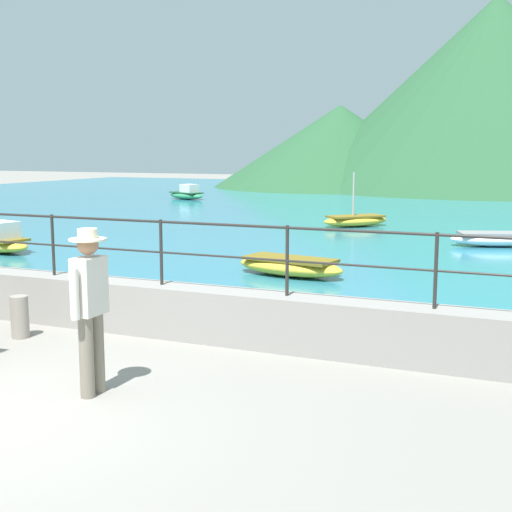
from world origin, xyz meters
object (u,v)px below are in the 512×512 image
bollard (20,317)px  boat_3 (356,220)px  person_walking (90,303)px  boat_4 (290,266)px  boat_5 (187,194)px  boat_2 (495,239)px

bollard → boat_3: (0.78, 14.65, -0.03)m
person_walking → boat_4: (-0.38, 6.95, -0.72)m
bollard → boat_4: (1.87, 5.52, -0.03)m
boat_5 → person_walking: bearing=-63.2°
person_walking → boat_2: size_ratio=0.71×
bollard → boat_2: size_ratio=0.23×
bollard → boat_5: bearing=113.7°
boat_5 → boat_3: bearing=-38.3°
boat_3 → boat_5: (-11.05, 8.73, 0.07)m
boat_4 → boat_3: bearing=96.8°
boat_2 → boat_4: bearing=-119.7°
boat_2 → boat_4: same height
boat_4 → boat_5: bearing=124.2°
person_walking → boat_3: size_ratio=0.76×
bollard → boat_5: (-10.27, 23.38, 0.04)m
bollard → boat_4: bearing=71.3°
boat_2 → boat_5: boat_5 is taller
boat_2 → boat_5: (-15.59, 11.82, 0.07)m
person_walking → boat_5: 27.80m
person_walking → boat_4: 7.00m
boat_5 → boat_2: bearing=-37.2°
bollard → boat_2: 12.72m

